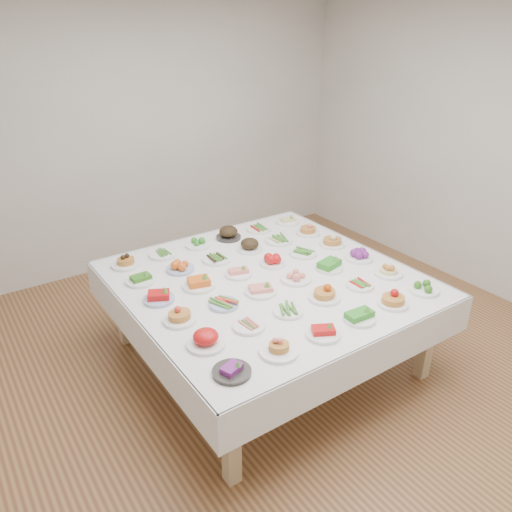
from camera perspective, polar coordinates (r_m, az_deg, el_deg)
room_envelope at (r=3.41m, az=3.32°, el=13.11°), size 5.02×5.02×2.81m
display_table at (r=3.89m, az=1.25°, el=-3.42°), size 2.14×2.14×0.75m
dish_0 at (r=2.88m, az=-2.80°, el=-12.79°), size 0.22×0.22×0.09m
dish_1 at (r=3.02m, az=2.64°, el=-10.21°), size 0.24×0.24×0.12m
dish_2 at (r=3.21m, az=7.69°, el=-8.55°), size 0.22×0.22×0.08m
dish_3 at (r=3.39m, az=11.74°, el=-6.55°), size 0.21×0.21×0.10m
dish_4 at (r=3.61m, az=15.43°, el=-4.64°), size 0.21×0.21×0.13m
dish_5 at (r=3.85m, az=18.65°, el=-3.25°), size 0.22×0.22×0.10m
dish_6 at (r=3.09m, az=-5.77°, el=-9.07°), size 0.26×0.26×0.14m
dish_7 at (r=3.26m, az=-0.82°, el=-7.89°), size 0.21×0.21×0.05m
dish_8 at (r=3.41m, az=3.68°, el=-6.20°), size 0.21×0.21×0.05m
dish_9 at (r=3.58m, az=7.86°, el=-3.91°), size 0.25×0.24×0.14m
dish_10 at (r=3.81m, az=11.78°, el=-3.21°), size 0.20×0.20×0.05m
dish_11 at (r=4.01m, az=14.95°, el=-1.34°), size 0.22×0.22×0.12m
dish_12 at (r=3.34m, az=-8.75°, el=-6.48°), size 0.22×0.22×0.13m
dish_13 at (r=3.49m, az=-3.69°, el=-5.38°), size 0.21×0.20×0.05m
dish_14 at (r=3.63m, az=0.53°, el=-3.59°), size 0.23×0.23×0.11m
dish_15 at (r=3.82m, az=4.60°, el=-2.23°), size 0.23×0.23×0.10m
dish_16 at (r=4.01m, az=8.37°, el=-0.90°), size 0.22×0.22×0.11m
dish_17 at (r=4.22m, az=11.73°, el=0.14°), size 0.23×0.23×0.10m
dish_18 at (r=3.60m, az=-11.06°, el=-4.42°), size 0.22×0.22×0.10m
dish_19 at (r=3.73m, az=-6.57°, el=-2.87°), size 0.24×0.24×0.11m
dish_20 at (r=3.88m, az=-2.02°, el=-1.78°), size 0.21×0.21×0.09m
dish_21 at (r=4.04m, az=1.90°, el=-0.43°), size 0.20×0.20×0.10m
dish_22 at (r=4.24m, az=5.40°, el=0.40°), size 0.23×0.23×0.05m
dish_23 at (r=4.43m, az=8.73°, el=1.99°), size 0.22×0.22×0.14m
dish_24 at (r=3.88m, az=-13.03°, el=-2.42°), size 0.23×0.23×0.09m
dish_25 at (r=4.00m, az=-8.65°, el=-1.11°), size 0.22×0.22×0.10m
dish_26 at (r=4.13m, az=-4.51°, el=-0.25°), size 0.23×0.23×0.05m
dish_27 at (r=4.29m, az=-0.73°, el=1.28°), size 0.22×0.22×0.12m
dish_28 at (r=4.47m, az=2.62°, el=1.89°), size 0.24×0.24×0.06m
dish_29 at (r=4.65m, az=5.96°, el=3.06°), size 0.22×0.22×0.11m
dish_30 at (r=4.15m, az=-14.67°, el=-0.49°), size 0.23×0.23×0.12m
dish_31 at (r=4.28m, az=-10.55°, el=0.27°), size 0.24×0.24×0.05m
dish_32 at (r=4.40m, az=-6.65°, el=1.54°), size 0.22×0.22×0.09m
dish_33 at (r=4.53m, az=-3.17°, el=2.67°), size 0.22×0.22×0.12m
dish_34 at (r=4.71m, az=0.33°, el=3.18°), size 0.23×0.23×0.05m
dish_35 at (r=4.89m, az=3.63°, el=4.12°), size 0.23×0.23×0.09m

